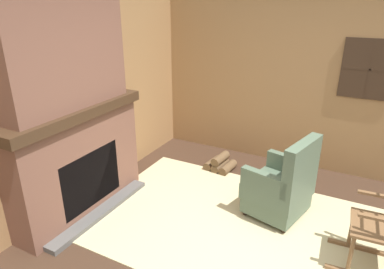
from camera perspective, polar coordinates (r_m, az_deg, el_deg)
wood_panel_wall_left at (r=3.94m, az=-21.68°, el=4.97°), size 0.06×5.29×2.53m
wood_panel_wall_back at (r=4.95m, az=21.14°, el=8.30°), size 5.29×0.09×2.53m
fireplace_hearth at (r=4.01m, az=-18.30°, el=-4.27°), size 0.57×1.75×1.25m
chimney_breast at (r=3.67m, az=-20.81°, el=13.79°), size 0.32×1.45×1.27m
area_rug at (r=3.89m, az=7.24°, el=-14.58°), size 3.19×2.12×0.01m
armchair at (r=3.95m, az=14.68°, el=-8.55°), size 0.74×0.77×0.96m
firewood_stack at (r=4.95m, az=4.73°, el=-4.87°), size 0.41×0.38×0.23m
oil_lamp_vase at (r=3.60m, az=-23.56°, el=4.68°), size 0.12×0.12×0.31m
storage_case at (r=4.19m, az=-14.41°, el=7.39°), size 0.14×0.23×0.13m
decorative_plate_on_mantel at (r=3.79m, az=-20.54°, el=5.98°), size 0.06×0.23×0.23m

